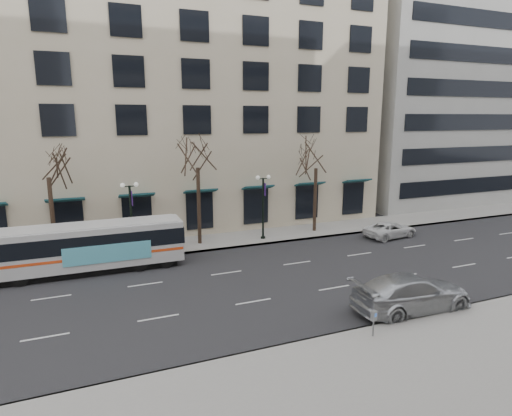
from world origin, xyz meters
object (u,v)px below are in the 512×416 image
tree_far_mid (197,155)px  tree_far_right (316,157)px  lamp_post_left (131,215)px  pay_station (374,318)px  lamp_post_right (263,204)px  tree_far_left (47,163)px  city_bus (92,246)px  white_pickup (390,230)px  silver_car (412,293)px

tree_far_mid → tree_far_right: (10.00, -0.00, -0.48)m
lamp_post_left → pay_station: 18.29m
lamp_post_left → lamp_post_right: (10.00, 0.00, 0.00)m
tree_far_left → lamp_post_left: bearing=-6.8°
city_bus → white_pickup: 22.70m
city_bus → white_pickup: (22.67, -0.66, -1.05)m
silver_car → white_pickup: size_ratio=1.40×
lamp_post_right → lamp_post_left: bearing=180.0°
city_bus → lamp_post_left: bearing=42.2°
white_pickup → tree_far_mid: bearing=69.1°
tree_far_mid → lamp_post_left: 6.40m
tree_far_mid → pay_station: (3.45, -16.71, -5.90)m
silver_car → tree_far_mid: bearing=26.9°
white_pickup → lamp_post_right: bearing=65.8°
tree_far_left → city_bus: (2.31, -3.00, -5.02)m
city_bus → tree_far_mid: bearing=21.8°
white_pickup → pay_station: bearing=131.4°
tree_far_mid → white_pickup: bearing=-13.8°
white_pickup → pay_station: 17.41m
silver_car → pay_station: (-3.63, -1.71, 0.09)m
tree_far_mid → pay_station: bearing=-78.3°
lamp_post_left → white_pickup: 20.33m
silver_car → city_bus: bearing=52.6°
tree_far_right → pay_station: (-6.55, -16.71, -5.41)m
tree_far_mid → silver_car: tree_far_mid is taller
lamp_post_right → city_bus: lamp_post_right is taller
city_bus → pay_station: bearing=-50.4°
tree_far_left → tree_far_right: (20.00, 0.00, -0.28)m
tree_far_right → lamp_post_left: bearing=-177.7°
tree_far_left → silver_car: size_ratio=1.31×
silver_car → lamp_post_right: bearing=9.8°
tree_far_right → city_bus: tree_far_right is taller
tree_far_right → pay_station: bearing=-111.4°
lamp_post_left → white_pickup: bearing=-8.7°
city_bus → silver_car: size_ratio=1.78×
tree_far_right → white_pickup: bearing=-36.4°
tree_far_mid → lamp_post_right: 6.41m
tree_far_left → city_bus: tree_far_left is taller
tree_far_mid → pay_station: size_ratio=7.20×
tree_far_right → silver_car: tree_far_right is taller
tree_far_left → lamp_post_right: (15.01, -0.60, -3.75)m
lamp_post_left → pay_station: (8.44, -16.11, -1.93)m
tree_far_right → white_pickup: tree_far_right is taller
tree_far_left → lamp_post_right: tree_far_left is taller
silver_car → white_pickup: silver_car is taller
lamp_post_left → city_bus: bearing=-138.3°
tree_far_right → white_pickup: 8.47m
lamp_post_right → white_pickup: size_ratio=1.14×
tree_far_right → lamp_post_right: tree_far_right is taller
tree_far_left → pay_station: bearing=-51.2°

